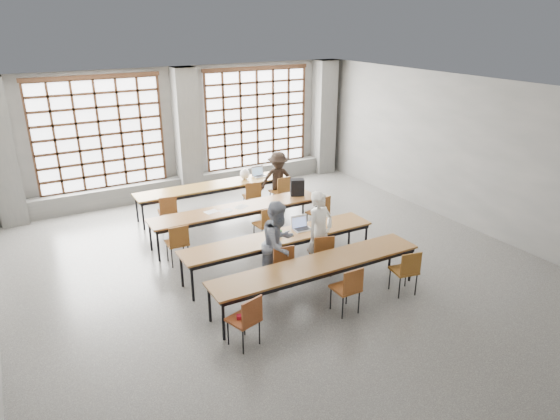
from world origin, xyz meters
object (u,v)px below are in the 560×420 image
object	(u,v)px
student_male	(320,234)
student_female	(279,244)
chair_back_left	(168,209)
chair_front_left	(282,261)
desk_row_c	(280,239)
phone	(290,236)
chair_mid_right	(320,210)
chair_back_mid	(252,194)
chair_near_right	(407,268)
student_back	(278,180)
desk_row_d	(318,266)
chair_back_right	(281,189)
laptop_front	(301,226)
chair_mid_centre	(266,222)
chair_front_right	(322,251)
chair_mid_left	(178,240)
plastic_bag	(245,174)
laptop_back	(259,174)
green_box	(275,233)
desk_row_a	(214,187)
red_pouch	(243,317)
chair_near_left	(247,317)
chair_near_mid	(348,286)
backpack	(297,187)
mouse	(321,226)
desk_row_b	(237,210)

from	to	relation	value
student_male	student_female	world-z (taller)	student_male
chair_back_left	chair_front_left	world-z (taller)	same
desk_row_c	phone	xyz separation A→B (m)	(0.18, -0.10, 0.07)
chair_mid_right	student_male	xyz separation A→B (m)	(-1.14, -1.69, 0.31)
chair_back_mid	chair_near_right	size ratio (longest dim) A/B	1.00
chair_back_left	student_back	size ratio (longest dim) A/B	0.59
student_male	student_female	bearing A→B (deg)	165.56
desk_row_d	chair_front_left	size ratio (longest dim) A/B	4.55
chair_back_right	laptop_front	xyz separation A→B (m)	(-1.13, -2.85, 0.25)
laptop_front	chair_mid_centre	bearing A→B (deg)	101.85
chair_back_right	chair_mid_centre	xyz separation A→B (m)	(-1.36, -1.77, 0.00)
chair_back_right	chair_front_right	world-z (taller)	same
chair_mid_left	plastic_bag	world-z (taller)	plastic_bag
chair_mid_centre	student_female	size ratio (longest dim) A/B	0.53
laptop_back	green_box	bearing A→B (deg)	-112.17
desk_row_d	chair_near_right	world-z (taller)	chair_near_right
chair_back_mid	chair_front_right	world-z (taller)	same
desk_row_a	student_female	bearing A→B (deg)	-95.29
chair_near_right	laptop_back	distance (m)	5.65
desk_row_c	red_pouch	bearing A→B (deg)	-131.79
chair_near_left	chair_near_right	xyz separation A→B (m)	(3.16, -0.00, 0.00)
chair_mid_left	chair_near_mid	xyz separation A→B (m)	(1.91, -3.14, 0.00)
chair_near_left	plastic_bag	size ratio (longest dim) A/B	3.08
chair_front_right	chair_mid_centre	bearing A→B (deg)	97.92
chair_back_left	backpack	size ratio (longest dim) A/B	2.20
desk_row_c	chair_back_right	world-z (taller)	chair_back_right
chair_front_left	chair_near_right	distance (m)	2.25
laptop_back	mouse	world-z (taller)	laptop_back
chair_near_left	chair_back_left	bearing A→B (deg)	86.29
chair_front_left	laptop_back	xyz separation A→B (m)	(1.73, 4.32, 0.25)
student_female	chair_back_left	bearing A→B (deg)	81.28
student_back	mouse	xyz separation A→B (m)	(-0.73, -3.11, 0.00)
chair_front_left	chair_front_right	bearing A→B (deg)	0.12
student_female	backpack	distance (m)	2.99
chair_mid_right	laptop_front	world-z (taller)	laptop_front
mouse	chair_near_left	bearing A→B (deg)	-143.44
chair_near_left	green_box	world-z (taller)	chair_near_left
desk_row_a	chair_near_right	world-z (taller)	chair_near_right
chair_back_mid	phone	bearing A→B (deg)	-102.56
chair_back_right	mouse	xyz separation A→B (m)	(-0.74, -2.98, 0.21)
chair_mid_left	phone	world-z (taller)	chair_mid_left
desk_row_a	red_pouch	distance (m)	5.74
chair_back_mid	chair_front_left	distance (m)	3.77
desk_row_b	chair_front_right	world-z (taller)	chair_front_right
mouse	desk_row_a	bearing A→B (deg)	103.59
chair_mid_centre	chair_near_mid	size ratio (longest dim) A/B	1.00
student_back	phone	xyz separation A→B (m)	(-1.50, -3.19, -0.01)
phone	laptop_back	bearing A→B (deg)	71.86
student_back	mouse	distance (m)	3.19
desk_row_d	student_female	distance (m)	0.90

